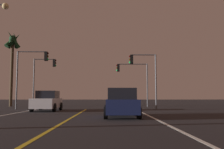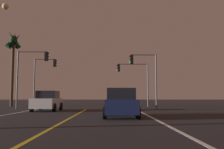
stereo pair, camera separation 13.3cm
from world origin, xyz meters
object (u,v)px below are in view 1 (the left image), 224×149
(car_oncoming, at_px, (47,101))
(palm_tree_left_far, at_px, (13,47))
(traffic_light_far_right, at_px, (132,74))
(traffic_light_near_right, at_px, (143,68))
(traffic_light_near_left, at_px, (32,66))
(traffic_light_far_left, at_px, (44,71))
(car_lead_same_lane, at_px, (121,103))

(car_oncoming, xyz_separation_m, palm_tree_left_far, (-6.74, 9.47, 6.57))
(traffic_light_far_right, bearing_deg, traffic_light_near_right, 96.14)
(traffic_light_near_left, height_order, traffic_light_far_left, traffic_light_far_left)
(traffic_light_near_left, relative_size, traffic_light_far_left, 0.99)
(car_oncoming, height_order, traffic_light_far_left, traffic_light_far_left)
(traffic_light_near_right, distance_m, traffic_light_far_right, 5.53)
(car_lead_same_lane, bearing_deg, traffic_light_near_left, 41.00)
(car_oncoming, relative_size, palm_tree_left_far, 0.46)
(traffic_light_far_right, relative_size, traffic_light_far_left, 0.90)
(traffic_light_far_right, relative_size, palm_tree_left_far, 0.55)
(car_lead_same_lane, bearing_deg, traffic_light_far_right, -7.72)
(car_oncoming, distance_m, traffic_light_near_right, 9.57)
(traffic_light_far_right, bearing_deg, palm_tree_left_far, -4.49)
(traffic_light_near_right, xyz_separation_m, palm_tree_left_far, (-15.34, 6.66, 3.43))
(traffic_light_near_right, bearing_deg, traffic_light_far_right, -83.86)
(traffic_light_near_left, xyz_separation_m, palm_tree_left_far, (-4.50, 6.66, 3.22))
(car_lead_same_lane, height_order, car_oncoming, same)
(car_lead_same_lane, distance_m, palm_tree_left_far, 21.55)
(palm_tree_left_far, bearing_deg, traffic_light_near_right, -23.47)
(traffic_light_near_right, bearing_deg, palm_tree_left_far, -23.47)
(car_oncoming, xyz_separation_m, traffic_light_near_left, (-2.24, 2.81, 3.35))
(car_lead_same_lane, xyz_separation_m, traffic_light_far_right, (2.03, 14.96, 3.04))
(car_lead_same_lane, bearing_deg, palm_tree_left_far, 38.28)
(traffic_light_far_left, bearing_deg, car_oncoming, -73.63)
(traffic_light_near_right, height_order, traffic_light_far_left, traffic_light_far_left)
(traffic_light_near_right, height_order, palm_tree_left_far, palm_tree_left_far)
(car_oncoming, bearing_deg, palm_tree_left_far, -144.56)
(car_oncoming, bearing_deg, traffic_light_near_right, 108.09)
(car_lead_same_lane, xyz_separation_m, traffic_light_far_left, (-8.42, 14.96, 3.37))
(car_lead_same_lane, distance_m, traffic_light_far_left, 17.49)
(car_lead_same_lane, height_order, traffic_light_near_left, traffic_light_near_left)
(traffic_light_far_left, xyz_separation_m, palm_tree_left_far, (-4.30, 1.16, 3.19))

